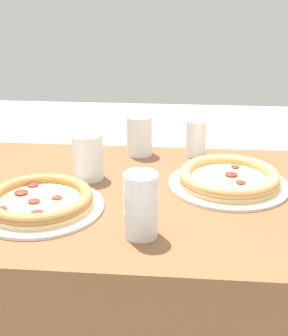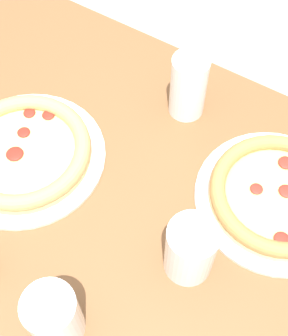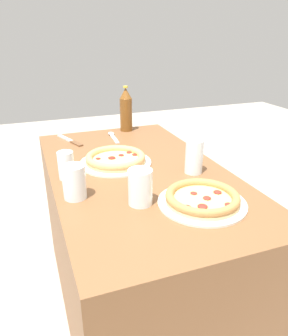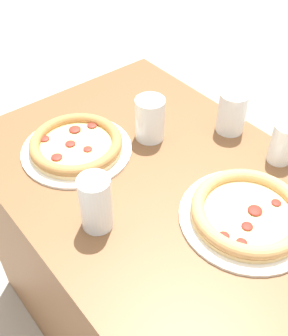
# 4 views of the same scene
# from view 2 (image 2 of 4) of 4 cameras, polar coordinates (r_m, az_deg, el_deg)

# --- Properties ---
(ground_plane) EXTENTS (8.00, 8.00, 0.00)m
(ground_plane) POSITION_cam_2_polar(r_m,az_deg,el_deg) (1.63, -4.00, -13.74)
(ground_plane) COLOR #A89E8E
(table) EXTENTS (1.28, 0.72, 0.77)m
(table) POSITION_cam_2_polar(r_m,az_deg,el_deg) (1.27, -5.04, -8.29)
(table) COLOR brown
(table) RESTS_ON ground_plane
(pizza_margherita) EXTENTS (0.32, 0.32, 0.04)m
(pizza_margherita) POSITION_cam_2_polar(r_m,az_deg,el_deg) (0.94, -14.49, 1.93)
(pizza_margherita) COLOR silver
(pizza_margherita) RESTS_ON table
(pizza_salami) EXTENTS (0.30, 0.30, 0.04)m
(pizza_salami) POSITION_cam_2_polar(r_m,az_deg,el_deg) (0.89, 16.01, -3.19)
(pizza_salami) COLOR silver
(pizza_salami) RESTS_ON table
(glass_red_wine) EXTENTS (0.07, 0.07, 0.14)m
(glass_red_wine) POSITION_cam_2_polar(r_m,az_deg,el_deg) (0.95, 5.41, 9.73)
(glass_red_wine) COLOR white
(glass_red_wine) RESTS_ON table
(glass_water) EXTENTS (0.08, 0.08, 0.12)m
(glass_water) POSITION_cam_2_polar(r_m,az_deg,el_deg) (0.77, 5.63, -10.02)
(glass_water) COLOR white
(glass_water) RESTS_ON table
(glass_orange_juice) EXTENTS (0.08, 0.08, 0.12)m
(glass_orange_juice) POSITION_cam_2_polar(r_m,az_deg,el_deg) (0.75, -10.82, -17.44)
(glass_orange_juice) COLOR white
(glass_orange_juice) RESTS_ON table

